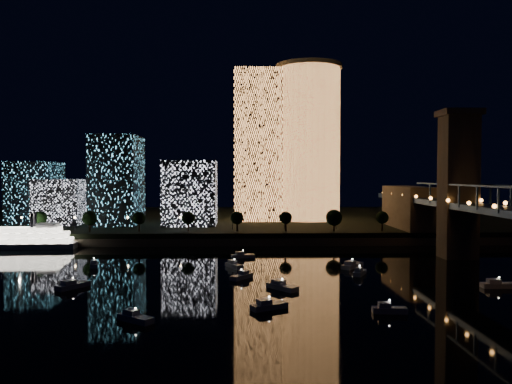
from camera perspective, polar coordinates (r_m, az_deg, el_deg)
The scene contains 10 objects.
ground at distance 119.72m, azimuth 2.31°, elevation -11.64°, with size 520.00×520.00×0.00m, color black.
far_bank at distance 277.38m, azimuth 0.05°, elevation -3.32°, with size 420.00×160.00×5.00m, color black.
seawall at distance 200.03m, azimuth 0.70°, elevation -5.68°, with size 420.00×6.00×3.00m, color #6B5E4C.
tower_cylindrical at distance 259.98m, azimuth 6.04°, elevation 5.65°, with size 34.00×34.00×79.44m.
tower_rectangular at distance 255.93m, azimuth 0.18°, elevation 5.28°, with size 23.82×23.82×75.78m, color #FF9E51.
midrise_blocks at distance 244.90m, azimuth -16.71°, elevation 0.32°, with size 99.08×36.06×41.31m.
riverboat at distance 212.60m, azimuth -25.97°, elevation -4.87°, with size 46.64×12.05×13.92m.
motorboats at distance 130.77m, azimuth -0.65°, elevation -10.11°, with size 128.44×78.20×2.78m.
esplanade_trees at distance 206.14m, azimuth -8.06°, elevation -2.97°, with size 165.68×6.76×8.88m.
street_lamps at distance 212.54m, azimuth -8.65°, elevation -3.21°, with size 132.70×0.70×5.65m.
Camera 1 is at (-8.00, -116.07, 28.24)m, focal length 35.00 mm.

